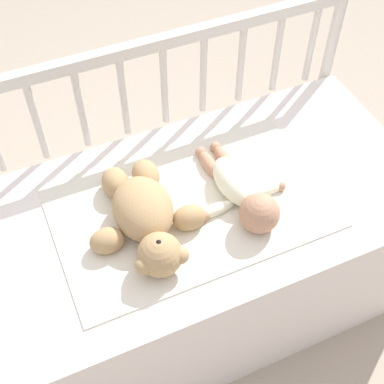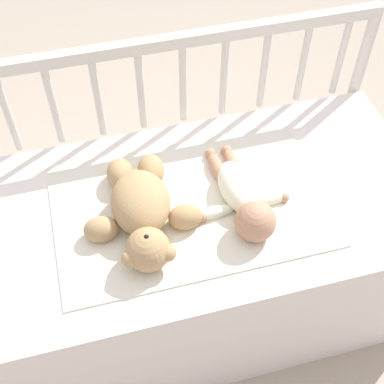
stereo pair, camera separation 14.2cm
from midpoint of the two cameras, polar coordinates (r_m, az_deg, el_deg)
name	(u,v)px [view 1 (the left image)]	position (r m, az deg, el deg)	size (l,w,h in m)	color
ground_plane	(192,298)	(1.91, -2.18, -11.35)	(12.00, 12.00, 0.00)	tan
crib_mattress	(192,257)	(1.68, -2.45, -7.12)	(1.34, 0.64, 0.53)	white
crib_rail	(146,107)	(1.64, -7.47, 8.80)	(1.34, 0.04, 0.84)	beige
blanket	(191,207)	(1.46, -2.93, -1.75)	(0.74, 0.47, 0.01)	silver
teddy_bear	(146,217)	(1.39, -7.90, -2.83)	(0.32, 0.39, 0.12)	tan
baby	(242,192)	(1.44, 2.56, -0.17)	(0.28, 0.36, 0.11)	#EAEACC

